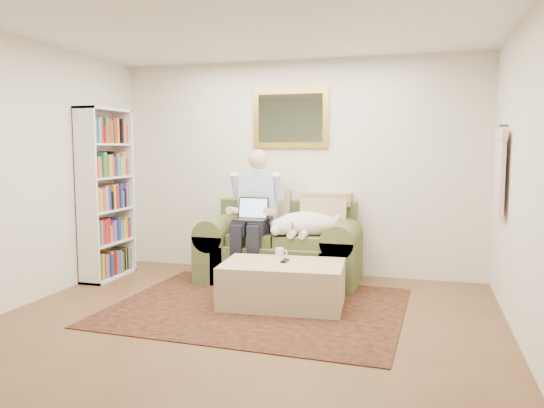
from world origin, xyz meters
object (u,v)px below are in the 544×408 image
at_px(sofa, 280,254).
at_px(sleeping_dog, 306,224).
at_px(laptop, 252,214).
at_px(ottoman, 283,284).
at_px(seated_man, 254,217).
at_px(coffee_mug, 280,253).
at_px(bookshelf, 106,194).

xyz_separation_m(sofa, sleeping_dog, (0.33, -0.09, 0.38)).
xyz_separation_m(laptop, ottoman, (0.55, -0.71, -0.59)).
distance_m(laptop, sleeping_dog, 0.62).
distance_m(seated_man, sleeping_dog, 0.61).
height_order(seated_man, coffee_mug, seated_man).
bearing_deg(ottoman, laptop, 127.60).
height_order(sofa, coffee_mug, sofa).
relative_size(sleeping_dog, coffee_mug, 7.46).
distance_m(laptop, coffee_mug, 0.74).
bearing_deg(bookshelf, seated_man, 7.89).
relative_size(sleeping_dog, ottoman, 0.64).
xyz_separation_m(seated_man, sleeping_dog, (0.60, 0.07, -0.07)).
relative_size(ottoman, coffee_mug, 11.71).
bearing_deg(sleeping_dog, ottoman, -93.10).
distance_m(laptop, ottoman, 1.08).
relative_size(laptop, bookshelf, 0.18).
height_order(sofa, seated_man, seated_man).
xyz_separation_m(coffee_mug, bookshelf, (-2.20, 0.31, 0.52)).
xyz_separation_m(sofa, seated_man, (-0.27, -0.17, 0.45)).
height_order(laptop, coffee_mug, laptop).
xyz_separation_m(ottoman, bookshelf, (-2.30, 0.54, 0.79)).
bearing_deg(laptop, coffee_mug, -46.76).
height_order(sofa, ottoman, sofa).
bearing_deg(sofa, coffee_mug, -75.69).
xyz_separation_m(seated_man, bookshelf, (-1.75, -0.24, 0.24)).
xyz_separation_m(sleeping_dog, ottoman, (-0.05, -0.86, -0.48)).
bearing_deg(seated_man, ottoman, -54.96).
distance_m(laptop, bookshelf, 1.77).
bearing_deg(coffee_mug, sleeping_dog, 77.37).
height_order(laptop, sleeping_dog, laptop).
height_order(sleeping_dog, bookshelf, bookshelf).
height_order(sofa, bookshelf, bookshelf).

